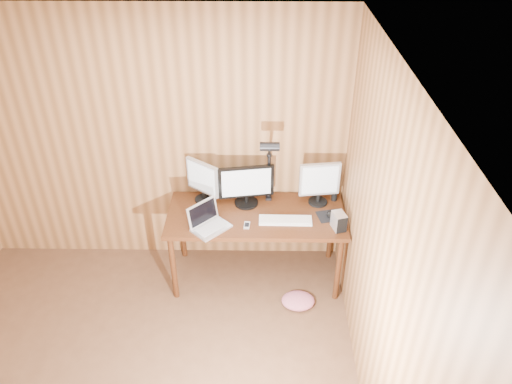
{
  "coord_description": "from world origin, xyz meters",
  "views": [
    {
      "loc": [
        0.98,
        -1.99,
        3.41
      ],
      "look_at": [
        0.93,
        1.58,
        1.02
      ],
      "focal_mm": 35.0,
      "sensor_mm": 36.0,
      "label": 1
    }
  ],
  "objects_px": {
    "monitor_left": "(203,180)",
    "phone": "(247,225)",
    "keyboard": "(285,220)",
    "hard_drive": "(339,221)",
    "desk": "(256,220)",
    "monitor_right": "(319,182)",
    "desk_lamp": "(269,162)",
    "laptop": "(208,222)",
    "monitor_center": "(246,185)",
    "mouse": "(330,214)",
    "speaker": "(334,194)"
  },
  "relations": [
    {
      "from": "keyboard",
      "to": "phone",
      "type": "bearing_deg",
      "value": -167.4
    },
    {
      "from": "monitor_center",
      "to": "monitor_right",
      "type": "bearing_deg",
      "value": -7.36
    },
    {
      "from": "monitor_right",
      "to": "laptop",
      "type": "distance_m",
      "value": 1.07
    },
    {
      "from": "monitor_right",
      "to": "hard_drive",
      "type": "bearing_deg",
      "value": -77.33
    },
    {
      "from": "desk",
      "to": "speaker",
      "type": "bearing_deg",
      "value": 12.34
    },
    {
      "from": "monitor_left",
      "to": "monitor_right",
      "type": "height_order",
      "value": "monitor_right"
    },
    {
      "from": "monitor_center",
      "to": "phone",
      "type": "height_order",
      "value": "monitor_center"
    },
    {
      "from": "monitor_center",
      "to": "phone",
      "type": "distance_m",
      "value": 0.39
    },
    {
      "from": "laptop",
      "to": "speaker",
      "type": "xyz_separation_m",
      "value": [
        1.14,
        0.43,
        0.01
      ]
    },
    {
      "from": "monitor_left",
      "to": "desk_lamp",
      "type": "xyz_separation_m",
      "value": [
        0.6,
        -0.06,
        0.23
      ]
    },
    {
      "from": "keyboard",
      "to": "hard_drive",
      "type": "height_order",
      "value": "hard_drive"
    },
    {
      "from": "desk",
      "to": "mouse",
      "type": "height_order",
      "value": "mouse"
    },
    {
      "from": "monitor_right",
      "to": "hard_drive",
      "type": "xyz_separation_m",
      "value": [
        0.14,
        -0.38,
        -0.15
      ]
    },
    {
      "from": "monitor_left",
      "to": "keyboard",
      "type": "height_order",
      "value": "monitor_left"
    },
    {
      "from": "monitor_center",
      "to": "hard_drive",
      "type": "height_order",
      "value": "monitor_center"
    },
    {
      "from": "desk",
      "to": "phone",
      "type": "relative_size",
      "value": 15.83
    },
    {
      "from": "speaker",
      "to": "desk_lamp",
      "type": "relative_size",
      "value": 0.18
    },
    {
      "from": "desk",
      "to": "monitor_left",
      "type": "height_order",
      "value": "monitor_left"
    },
    {
      "from": "laptop",
      "to": "hard_drive",
      "type": "height_order",
      "value": "laptop"
    },
    {
      "from": "speaker",
      "to": "desk",
      "type": "bearing_deg",
      "value": -167.66
    },
    {
      "from": "monitor_center",
      "to": "hard_drive",
      "type": "bearing_deg",
      "value": -33.42
    },
    {
      "from": "desk",
      "to": "monitor_right",
      "type": "bearing_deg",
      "value": 10.74
    },
    {
      "from": "monitor_right",
      "to": "mouse",
      "type": "xyz_separation_m",
      "value": [
        0.09,
        -0.21,
        -0.2
      ]
    },
    {
      "from": "monitor_left",
      "to": "laptop",
      "type": "relative_size",
      "value": 1.05
    },
    {
      "from": "monitor_center",
      "to": "laptop",
      "type": "xyz_separation_m",
      "value": [
        -0.32,
        -0.35,
        -0.15
      ]
    },
    {
      "from": "keyboard",
      "to": "desk_lamp",
      "type": "xyz_separation_m",
      "value": [
        -0.15,
        0.26,
        0.44
      ]
    },
    {
      "from": "desk_lamp",
      "to": "mouse",
      "type": "bearing_deg",
      "value": -0.54
    },
    {
      "from": "monitor_left",
      "to": "keyboard",
      "type": "distance_m",
      "value": 0.84
    },
    {
      "from": "keyboard",
      "to": "speaker",
      "type": "bearing_deg",
      "value": 36.57
    },
    {
      "from": "monitor_right",
      "to": "speaker",
      "type": "height_order",
      "value": "monitor_right"
    },
    {
      "from": "monitor_right",
      "to": "monitor_center",
      "type": "bearing_deg",
      "value": 174.21
    },
    {
      "from": "speaker",
      "to": "desk_lamp",
      "type": "xyz_separation_m",
      "value": [
        -0.61,
        -0.08,
        0.39
      ]
    },
    {
      "from": "desk",
      "to": "phone",
      "type": "xyz_separation_m",
      "value": [
        -0.08,
        -0.25,
        0.13
      ]
    },
    {
      "from": "phone",
      "to": "hard_drive",
      "type": "bearing_deg",
      "value": 2.2
    },
    {
      "from": "monitor_center",
      "to": "monitor_right",
      "type": "xyz_separation_m",
      "value": [
        0.66,
        0.02,
        0.02
      ]
    },
    {
      "from": "phone",
      "to": "desk_lamp",
      "type": "bearing_deg",
      "value": 63.83
    },
    {
      "from": "phone",
      "to": "speaker",
      "type": "height_order",
      "value": "speaker"
    },
    {
      "from": "monitor_right",
      "to": "desk_lamp",
      "type": "relative_size",
      "value": 0.57
    },
    {
      "from": "monitor_center",
      "to": "hard_drive",
      "type": "relative_size",
      "value": 3.1
    },
    {
      "from": "monitor_left",
      "to": "phone",
      "type": "bearing_deg",
      "value": -6.74
    },
    {
      "from": "keyboard",
      "to": "mouse",
      "type": "bearing_deg",
      "value": 12.14
    },
    {
      "from": "desk_lamp",
      "to": "phone",
      "type": "bearing_deg",
      "value": -102.68
    },
    {
      "from": "desk",
      "to": "monitor_left",
      "type": "xyz_separation_m",
      "value": [
        -0.49,
        0.14,
        0.34
      ]
    },
    {
      "from": "monitor_center",
      "to": "hard_drive",
      "type": "xyz_separation_m",
      "value": [
        0.81,
        -0.36,
        -0.13
      ]
    },
    {
      "from": "speaker",
      "to": "keyboard",
      "type": "bearing_deg",
      "value": -144.13
    },
    {
      "from": "keyboard",
      "to": "mouse",
      "type": "height_order",
      "value": "mouse"
    },
    {
      "from": "keyboard",
      "to": "monitor_center",
      "type": "bearing_deg",
      "value": 143.77
    },
    {
      "from": "monitor_left",
      "to": "phone",
      "type": "height_order",
      "value": "monitor_left"
    },
    {
      "from": "monitor_center",
      "to": "mouse",
      "type": "distance_m",
      "value": 0.79
    },
    {
      "from": "keyboard",
      "to": "desk_lamp",
      "type": "bearing_deg",
      "value": 120.19
    }
  ]
}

